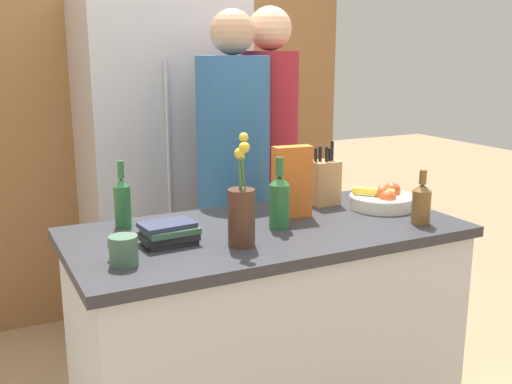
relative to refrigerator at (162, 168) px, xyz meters
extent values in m
cube|color=silver|center=(0.00, -1.28, -0.49)|extent=(1.44, 0.70, 0.90)
cube|color=#2D2D33|center=(0.00, -1.28, -0.03)|extent=(1.50, 0.73, 0.04)
cube|color=olive|center=(0.00, 0.36, 0.36)|extent=(2.70, 0.12, 2.60)
cube|color=#B7B7BC|center=(0.00, 0.00, 0.00)|extent=(0.86, 0.60, 1.88)
cylinder|color=#B7B7BC|center=(-0.06, -0.31, 0.09)|extent=(0.02, 0.02, 1.04)
cylinder|color=silver|center=(0.58, -1.24, 0.02)|extent=(0.28, 0.28, 0.05)
torus|color=silver|center=(0.58, -1.24, 0.04)|extent=(0.28, 0.28, 0.02)
sphere|color=#C64C23|center=(0.58, -1.27, 0.04)|extent=(0.07, 0.07, 0.07)
sphere|color=red|center=(0.60, -1.23, 0.05)|extent=(0.07, 0.07, 0.07)
sphere|color=#C64C23|center=(0.58, -1.23, 0.06)|extent=(0.07, 0.07, 0.07)
sphere|color=#C64C23|center=(0.65, -1.21, 0.05)|extent=(0.08, 0.08, 0.08)
cylinder|color=yellow|center=(0.55, -1.21, 0.06)|extent=(0.15, 0.15, 0.03)
cube|color=tan|center=(0.39, -1.07, 0.09)|extent=(0.12, 0.10, 0.19)
cylinder|color=black|center=(0.35, -1.07, 0.21)|extent=(0.01, 0.01, 0.07)
cylinder|color=black|center=(0.37, -1.07, 0.21)|extent=(0.01, 0.01, 0.07)
cylinder|color=black|center=(0.39, -1.09, 0.21)|extent=(0.01, 0.01, 0.07)
cylinder|color=black|center=(0.41, -1.08, 0.21)|extent=(0.01, 0.01, 0.06)
cylinder|color=black|center=(0.43, -1.06, 0.22)|extent=(0.01, 0.01, 0.09)
cylinder|color=#4C2D1E|center=(-0.17, -1.42, 0.09)|extent=(0.09, 0.09, 0.20)
cylinder|color=#477538|center=(-0.17, -1.42, 0.28)|extent=(0.01, 0.02, 0.18)
sphere|color=gold|center=(-0.16, -1.42, 0.37)|extent=(0.03, 0.03, 0.03)
cylinder|color=#477538|center=(-0.17, -1.42, 0.25)|extent=(0.01, 0.01, 0.11)
sphere|color=gold|center=(-0.17, -1.42, 0.31)|extent=(0.03, 0.03, 0.03)
cylinder|color=#477538|center=(-0.18, -1.42, 0.25)|extent=(0.01, 0.01, 0.12)
sphere|color=gold|center=(-0.18, -1.42, 0.31)|extent=(0.03, 0.03, 0.03)
cylinder|color=#477538|center=(-0.18, -1.43, 0.26)|extent=(0.01, 0.01, 0.13)
sphere|color=gold|center=(-0.18, -1.43, 0.32)|extent=(0.03, 0.03, 0.03)
cylinder|color=#477538|center=(-0.17, -1.43, 0.27)|extent=(0.02, 0.01, 0.15)
sphere|color=gold|center=(-0.17, -1.44, 0.34)|extent=(0.04, 0.04, 0.04)
cube|color=orange|center=(0.16, -1.18, 0.14)|extent=(0.16, 0.08, 0.29)
cylinder|color=#42664C|center=(-0.59, -1.43, 0.04)|extent=(0.09, 0.09, 0.09)
torus|color=#42664C|center=(-0.61, -1.39, 0.04)|extent=(0.03, 0.06, 0.07)
cube|color=#232328|center=(-0.39, -1.30, 0.00)|extent=(0.17, 0.12, 0.02)
cube|color=#232328|center=(-0.40, -1.30, 0.02)|extent=(0.20, 0.13, 0.02)
cube|color=#3D6047|center=(-0.39, -1.30, 0.04)|extent=(0.19, 0.14, 0.02)
cube|color=#2D334C|center=(-0.40, -1.30, 0.06)|extent=(0.19, 0.14, 0.02)
cylinder|color=#286633|center=(-0.49, -1.02, 0.07)|extent=(0.06, 0.06, 0.16)
cone|color=#286633|center=(-0.49, -1.02, 0.17)|extent=(0.06, 0.06, 0.03)
cylinder|color=#286633|center=(-0.49, -1.02, 0.22)|extent=(0.02, 0.02, 0.07)
cylinder|color=brown|center=(0.56, -1.50, 0.06)|extent=(0.07, 0.07, 0.13)
cone|color=brown|center=(0.56, -1.50, 0.14)|extent=(0.07, 0.07, 0.03)
cylinder|color=brown|center=(0.56, -1.50, 0.18)|extent=(0.03, 0.03, 0.06)
cylinder|color=#286633|center=(0.04, -1.30, 0.08)|extent=(0.08, 0.08, 0.17)
cone|color=#286633|center=(0.04, -1.30, 0.18)|extent=(0.08, 0.08, 0.03)
cylinder|color=#286633|center=(0.04, -1.30, 0.23)|extent=(0.03, 0.03, 0.07)
cube|color=#383842|center=(0.14, -0.66, -0.51)|extent=(0.31, 0.24, 0.86)
cylinder|color=#2D6093|center=(0.14, -0.66, 0.27)|extent=(0.35, 0.35, 0.72)
sphere|color=tan|center=(0.14, -0.66, 0.73)|extent=(0.21, 0.21, 0.21)
cube|color=#383842|center=(0.37, -0.59, -0.51)|extent=(0.25, 0.19, 0.87)
cylinder|color=maroon|center=(0.37, -0.59, 0.29)|extent=(0.29, 0.29, 0.72)
sphere|color=#DBAD89|center=(0.37, -0.59, 0.76)|extent=(0.21, 0.21, 0.21)
camera|label=1|loc=(-1.02, -3.22, 0.66)|focal=42.00mm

